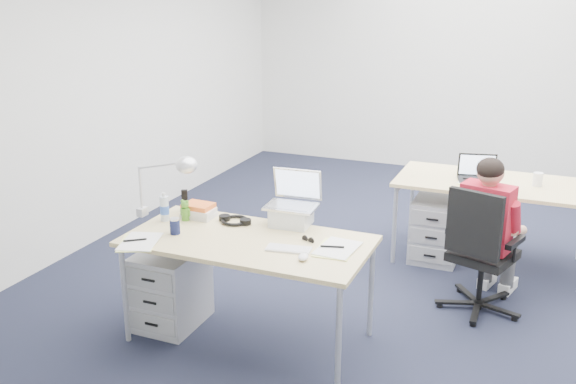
{
  "coord_description": "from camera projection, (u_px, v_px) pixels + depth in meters",
  "views": [
    {
      "loc": [
        0.87,
        -4.84,
        2.3
      ],
      "look_at": [
        -0.87,
        -0.65,
        0.85
      ],
      "focal_mm": 40.0,
      "sensor_mm": 36.0,
      "label": 1
    }
  ],
  "objects": [
    {
      "name": "floor",
      "position": [
        416.0,
        280.0,
        5.27
      ],
      "size": [
        7.0,
        7.0,
        0.0
      ],
      "primitive_type": "plane",
      "color": "black",
      "rests_on": "ground"
    },
    {
      "name": "room",
      "position": [
        430.0,
        70.0,
        4.75
      ],
      "size": [
        6.02,
        7.02,
        2.8
      ],
      "color": "silver",
      "rests_on": "ground"
    },
    {
      "name": "desk_near",
      "position": [
        248.0,
        245.0,
        4.21
      ],
      "size": [
        1.6,
        0.8,
        0.73
      ],
      "color": "#D1B979",
      "rests_on": "ground"
    },
    {
      "name": "desk_far",
      "position": [
        493.0,
        187.0,
        5.45
      ],
      "size": [
        1.6,
        0.8,
        0.73
      ],
      "color": "#D1B979",
      "rests_on": "ground"
    },
    {
      "name": "office_chair",
      "position": [
        479.0,
        276.0,
        4.71
      ],
      "size": [
        0.77,
        0.77,
        0.97
      ],
      "rotation": [
        0.0,
        0.0,
        -0.31
      ],
      "color": "black",
      "rests_on": "ground"
    },
    {
      "name": "seated_person",
      "position": [
        490.0,
        231.0,
        4.75
      ],
      "size": [
        0.46,
        0.68,
        1.16
      ],
      "rotation": [
        0.0,
        0.0,
        -0.26
      ],
      "color": "#B61A2B",
      "rests_on": "ground"
    },
    {
      "name": "drawer_pedestal_near",
      "position": [
        171.0,
        288.0,
        4.53
      ],
      "size": [
        0.4,
        0.5,
        0.55
      ],
      "primitive_type": "cube",
      "color": "#AFB1B5",
      "rests_on": "ground"
    },
    {
      "name": "drawer_pedestal_far",
      "position": [
        437.0,
        229.0,
        5.64
      ],
      "size": [
        0.4,
        0.5,
        0.55
      ],
      "primitive_type": "cube",
      "color": "#AFB1B5",
      "rests_on": "ground"
    },
    {
      "name": "silver_laptop",
      "position": [
        291.0,
        200.0,
        4.38
      ],
      "size": [
        0.36,
        0.3,
        0.37
      ],
      "primitive_type": null,
      "rotation": [
        0.0,
        0.0,
        0.07
      ],
      "color": "silver",
      "rests_on": "desk_near"
    },
    {
      "name": "wireless_keyboard",
      "position": [
        289.0,
        249.0,
        4.02
      ],
      "size": [
        0.3,
        0.16,
        0.01
      ],
      "primitive_type": "cube",
      "rotation": [
        0.0,
        0.0,
        0.15
      ],
      "color": "white",
      "rests_on": "desk_near"
    },
    {
      "name": "computer_mouse",
      "position": [
        303.0,
        257.0,
        3.87
      ],
      "size": [
        0.08,
        0.11,
        0.03
      ],
      "primitive_type": "ellipsoid",
      "rotation": [
        0.0,
        0.0,
        0.17
      ],
      "color": "white",
      "rests_on": "desk_near"
    },
    {
      "name": "headphones",
      "position": [
        235.0,
        220.0,
        4.48
      ],
      "size": [
        0.27,
        0.22,
        0.04
      ],
      "primitive_type": null,
      "rotation": [
        0.0,
        0.0,
        -0.09
      ],
      "color": "black",
      "rests_on": "desk_near"
    },
    {
      "name": "can_koozie",
      "position": [
        175.0,
        226.0,
        4.26
      ],
      "size": [
        0.07,
        0.07,
        0.11
      ],
      "primitive_type": "cylinder",
      "rotation": [
        0.0,
        0.0,
        -0.04
      ],
      "color": "#161C45",
      "rests_on": "desk_near"
    },
    {
      "name": "water_bottle",
      "position": [
        164.0,
        207.0,
        4.49
      ],
      "size": [
        0.08,
        0.08,
        0.2
      ],
      "primitive_type": "cylinder",
      "rotation": [
        0.0,
        0.0,
        0.26
      ],
      "color": "silver",
      "rests_on": "desk_near"
    },
    {
      "name": "bear_figurine",
      "position": [
        185.0,
        210.0,
        4.51
      ],
      "size": [
        0.09,
        0.08,
        0.15
      ],
      "primitive_type": null,
      "rotation": [
        0.0,
        0.0,
        0.21
      ],
      "color": "#337C21",
      "rests_on": "desk_near"
    },
    {
      "name": "book_stack",
      "position": [
        199.0,
        211.0,
        4.57
      ],
      "size": [
        0.23,
        0.18,
        0.1
      ],
      "primitive_type": "cube",
      "rotation": [
        0.0,
        0.0,
        0.08
      ],
      "color": "silver",
      "rests_on": "desk_near"
    },
    {
      "name": "cordless_phone",
      "position": [
        185.0,
        200.0,
        4.69
      ],
      "size": [
        0.05,
        0.04,
        0.16
      ],
      "primitive_type": "cube",
      "rotation": [
        0.0,
        0.0,
        0.42
      ],
      "color": "black",
      "rests_on": "desk_near"
    },
    {
      "name": "papers_left",
      "position": [
        138.0,
        242.0,
        4.13
      ],
      "size": [
        0.32,
        0.37,
        0.01
      ],
      "primitive_type": "cube",
      "rotation": [
        0.0,
        0.0,
        0.35
      ],
      "color": "#F8FF93",
      "rests_on": "desk_near"
    },
    {
      "name": "papers_right",
      "position": [
        336.0,
        249.0,
        4.02
      ],
      "size": [
        0.23,
        0.33,
        0.01
      ],
      "primitive_type": "cube",
      "rotation": [
        0.0,
        0.0,
        -0.02
      ],
      "color": "#F8FF93",
      "rests_on": "desk_near"
    },
    {
      "name": "sunglasses",
      "position": [
        308.0,
        240.0,
        4.15
      ],
      "size": [
        0.11,
        0.08,
        0.02
      ],
      "primitive_type": null,
      "rotation": [
        0.0,
        0.0,
        -0.37
      ],
      "color": "black",
      "rests_on": "desk_near"
    },
    {
      "name": "desk_lamp",
      "position": [
        158.0,
        185.0,
        4.49
      ],
      "size": [
        0.46,
        0.21,
        0.5
      ],
      "primitive_type": null,
      "rotation": [
        0.0,
        0.0,
        -0.12
      ],
      "color": "silver",
      "rests_on": "desk_near"
    },
    {
      "name": "dark_laptop",
      "position": [
        478.0,
        168.0,
        5.41
      ],
      "size": [
        0.38,
        0.37,
        0.23
      ],
      "primitive_type": null,
      "rotation": [
        0.0,
        0.0,
        0.23
      ],
      "color": "black",
      "rests_on": "desk_far"
    },
    {
      "name": "far_cup",
      "position": [
        538.0,
        179.0,
        5.3
      ],
      "size": [
        0.1,
        0.1,
        0.11
      ],
      "primitive_type": "cylinder",
      "rotation": [
        0.0,
        0.0,
        -0.31
      ],
      "color": "white",
      "rests_on": "desk_far"
    },
    {
      "name": "far_papers",
      "position": [
        475.0,
        181.0,
        5.44
      ],
      "size": [
        0.27,
        0.36,
        0.01
      ],
      "primitive_type": "cube",
      "rotation": [
        0.0,
        0.0,
        -0.11
      ],
      "color": "white",
      "rests_on": "desk_far"
    }
  ]
}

